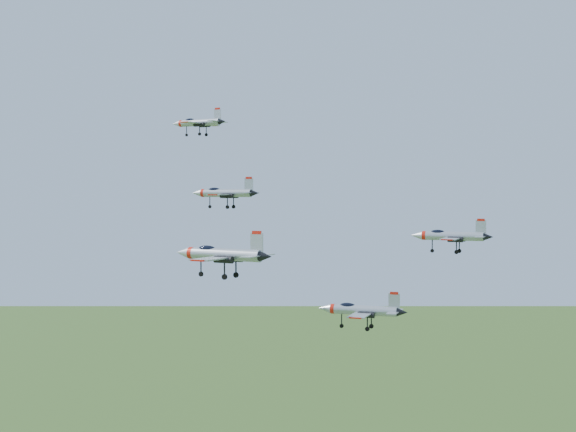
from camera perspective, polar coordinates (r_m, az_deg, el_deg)
The scene contains 5 objects.
jet_lead at distance 130.98m, azimuth -6.43°, elevation 6.62°, with size 10.43×8.62×2.79m.
jet_left_high at distance 116.18m, azimuth -4.57°, elevation 1.65°, with size 10.84×9.08×2.90m.
jet_right_high at distance 94.43m, azimuth -4.78°, elevation -2.71°, with size 13.48×11.12×3.60m.
jet_left_low at distance 108.16m, azimuth 11.45°, elevation -1.39°, with size 11.00×9.21×2.95m.
jet_right_low at distance 96.42m, azimuth 5.20°, elevation -6.67°, with size 10.96×9.24×2.95m.
Camera 1 is at (56.28, -92.13, 145.22)m, focal length 50.00 mm.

